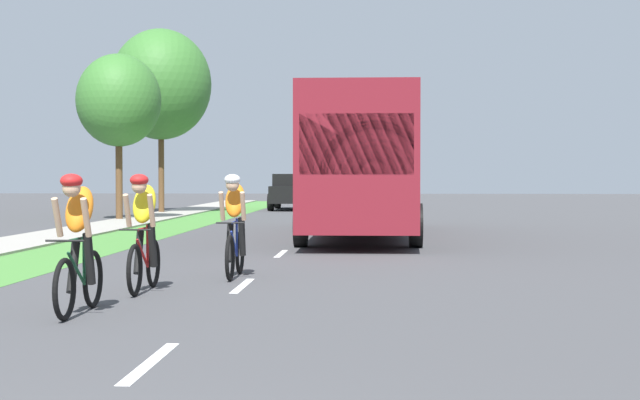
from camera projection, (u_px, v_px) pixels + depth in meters
name	position (u px, v px, depth m)	size (l,w,h in m)	color
ground_plane	(299.00, 239.00, 23.57)	(120.00, 120.00, 0.00)	#424244
grass_verge	(124.00, 238.00, 23.81)	(2.00, 70.00, 0.01)	#478438
sidewalk_concrete	(46.00, 238.00, 23.93)	(1.93, 70.00, 0.10)	#9E998E
lane_markings_center	(310.00, 230.00, 27.56)	(0.12, 52.20, 0.01)	white
cyclist_lead	(78.00, 242.00, 10.76)	(0.42, 1.72, 1.58)	black
cyclist_trailing	(144.00, 231.00, 12.85)	(0.42, 1.72, 1.58)	black
cyclist_distant	(235.00, 224.00, 14.67)	(0.42, 1.72, 1.58)	black
bus_maroon	(361.00, 159.00, 24.61)	(2.78, 11.60, 3.48)	maroon
pickup_black	(295.00, 192.00, 43.96)	(2.22, 5.10, 1.64)	black
sedan_white	(316.00, 189.00, 56.27)	(1.98, 4.30, 1.52)	silver
street_tree_near	(119.00, 101.00, 33.46)	(2.94, 2.94, 5.80)	brown
street_tree_far	(161.00, 85.00, 39.89)	(4.17, 4.17, 7.65)	brown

